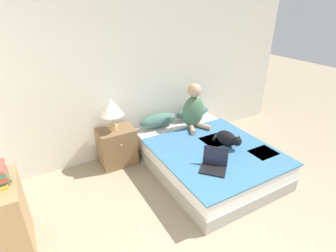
% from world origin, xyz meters
% --- Properties ---
extents(wall_back, '(5.24, 0.05, 2.55)m').
position_xyz_m(wall_back, '(0.00, 3.63, 1.27)').
color(wall_back, beige).
rests_on(wall_back, ground_plane).
extents(bed, '(1.46, 1.92, 0.40)m').
position_xyz_m(bed, '(0.43, 2.59, 0.20)').
color(bed, '#9E998E').
rests_on(bed, ground_plane).
extents(pillow_near, '(0.62, 0.22, 0.21)m').
position_xyz_m(pillow_near, '(0.11, 3.42, 0.51)').
color(pillow_near, '#42665B').
rests_on(pillow_near, bed).
extents(pillow_far, '(0.62, 0.22, 0.21)m').
position_xyz_m(pillow_far, '(0.75, 3.42, 0.51)').
color(pillow_far, '#42665B').
rests_on(pillow_far, bed).
extents(person_sitting, '(0.38, 0.37, 0.69)m').
position_xyz_m(person_sitting, '(0.58, 3.15, 0.70)').
color(person_sitting, '#476B4C').
rests_on(person_sitting, bed).
extents(cat_tabby, '(0.23, 0.51, 0.20)m').
position_xyz_m(cat_tabby, '(0.66, 2.45, 0.50)').
color(cat_tabby, black).
rests_on(cat_tabby, bed).
extents(laptop_open, '(0.39, 0.40, 0.23)m').
position_xyz_m(laptop_open, '(0.15, 2.11, 0.45)').
color(laptop_open, black).
rests_on(laptop_open, bed).
extents(nightstand, '(0.50, 0.40, 0.55)m').
position_xyz_m(nightstand, '(-0.60, 3.36, 0.28)').
color(nightstand, brown).
rests_on(nightstand, ground_plane).
extents(table_lamp, '(0.32, 0.32, 0.46)m').
position_xyz_m(table_lamp, '(-0.63, 3.36, 0.89)').
color(table_lamp, tan).
rests_on(table_lamp, nightstand).
extents(bookshelf, '(0.27, 0.61, 0.79)m').
position_xyz_m(bookshelf, '(-1.95, 2.41, 0.39)').
color(bookshelf, '#99754C').
rests_on(bookshelf, ground_plane).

